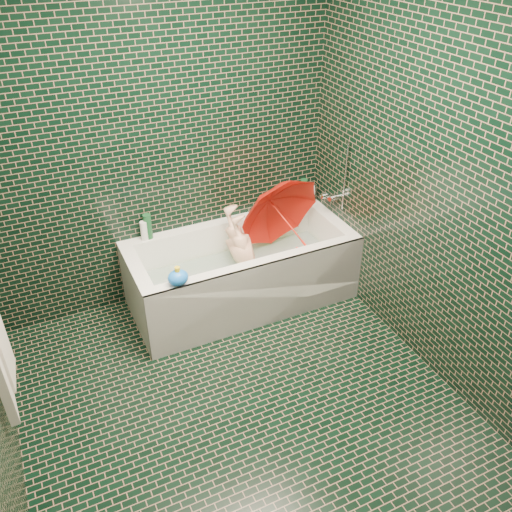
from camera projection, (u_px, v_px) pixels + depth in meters
name	position (u px, v px, depth m)	size (l,w,h in m)	color
floor	(243.00, 407.00, 3.41)	(2.80, 2.80, 0.00)	black
wall_back	(159.00, 144.00, 3.78)	(2.80, 2.80, 0.00)	black
wall_front	(424.00, 453.00, 1.67)	(2.80, 2.80, 0.00)	black
wall_right	(441.00, 189.00, 3.19)	(2.80, 2.80, 0.00)	black
bathtub	(242.00, 278.00, 4.22)	(1.70, 0.75, 0.55)	white
bath_mat	(242.00, 283.00, 4.26)	(1.35, 0.47, 0.01)	green
water	(241.00, 268.00, 4.18)	(1.48, 0.53, 0.00)	silver
faucet	(336.00, 193.00, 4.21)	(0.18, 0.19, 0.55)	silver
child	(247.00, 262.00, 4.23)	(0.34, 0.22, 0.93)	#EEB495
umbrella	(287.00, 223.00, 4.12)	(0.65, 0.65, 0.57)	red
soap_bottle_a	(306.00, 202.00, 4.56)	(0.10, 0.11, 0.27)	white
soap_bottle_b	(310.00, 203.00, 4.55)	(0.09, 0.09, 0.19)	#451E73
soap_bottle_c	(307.00, 203.00, 4.55)	(0.12, 0.12, 0.15)	#144623
bottle_right_tall	(304.00, 192.00, 4.46)	(0.06, 0.06, 0.23)	#144623
bottle_right_pump	(313.00, 193.00, 4.52)	(0.05, 0.05, 0.16)	silver
bottle_left_tall	(148.00, 226.00, 4.02)	(0.06, 0.06, 0.20)	#144623
bottle_left_short	(144.00, 231.00, 4.01)	(0.05, 0.05, 0.15)	white
rubber_duck	(284.00, 204.00, 4.44)	(0.12, 0.09, 0.09)	yellow
bath_toy	(178.00, 277.00, 3.54)	(0.14, 0.11, 0.14)	#1B73F5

